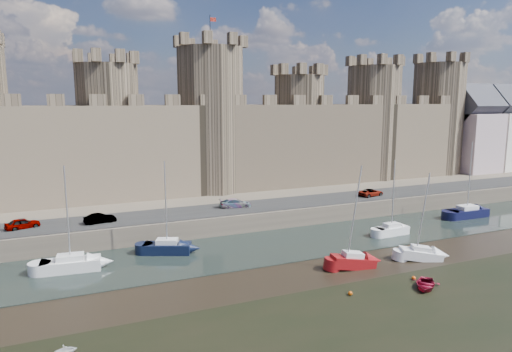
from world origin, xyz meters
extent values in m
plane|color=black|center=(0.00, 0.00, 0.00)|extent=(160.00, 160.00, 0.00)
cube|color=black|center=(0.00, 24.00, 0.04)|extent=(160.00, 12.00, 0.08)
cube|color=#4C443A|center=(0.00, 60.00, 1.25)|extent=(160.00, 60.00, 2.50)
cube|color=black|center=(0.00, 34.00, 2.55)|extent=(160.00, 7.00, 0.10)
cube|color=#42382B|center=(0.00, 48.00, 9.50)|extent=(100.00, 9.00, 14.00)
cylinder|color=#42382B|center=(-14.00, 48.00, 12.50)|extent=(9.00, 9.00, 20.00)
cylinder|color=#42382B|center=(2.00, 48.00, 14.00)|extent=(11.00, 11.00, 23.00)
cylinder|color=black|center=(2.00, 48.00, 28.00)|extent=(0.10, 0.10, 5.00)
cube|color=maroon|center=(2.50, 48.00, 29.80)|extent=(1.00, 0.03, 0.60)
cylinder|color=#42382B|center=(18.00, 48.00, 12.00)|extent=(9.00, 9.00, 19.00)
cylinder|color=#42382B|center=(34.00, 48.00, 13.00)|extent=(10.00, 10.00, 21.00)
cylinder|color=#42382B|center=(50.00, 48.00, 13.50)|extent=(10.00, 10.00, 22.00)
cube|color=#BDA2A8|center=(58.00, 46.00, 8.50)|extent=(8.50, 9.00, 12.00)
cube|color=#38383F|center=(58.00, 46.00, 16.10)|extent=(8.50, 9.05, 9.05)
cube|color=white|center=(67.00, 46.00, 8.50)|extent=(8.50, 9.00, 12.00)
cube|color=#38383F|center=(67.00, 46.00, 16.10)|extent=(8.50, 9.05, 9.05)
imported|color=gray|center=(-25.48, 34.23, 3.14)|extent=(4.04, 2.61, 1.28)
imported|color=gray|center=(-17.00, 33.18, 3.12)|extent=(3.88, 1.79, 1.23)
imported|color=gray|center=(0.97, 34.46, 3.13)|extent=(4.52, 2.26, 1.26)
imported|color=gray|center=(22.99, 33.25, 3.09)|extent=(4.57, 2.79, 1.18)
cube|color=silver|center=(-20.62, 24.67, 0.67)|extent=(5.99, 2.80, 1.18)
cube|color=silver|center=(-20.62, 24.67, 1.53)|extent=(2.72, 1.82, 0.54)
cylinder|color=silver|center=(-20.62, 24.67, 6.09)|extent=(0.14, 0.14, 9.67)
cube|color=black|center=(-10.40, 26.17, 0.66)|extent=(5.66, 3.96, 1.15)
cube|color=silver|center=(-10.40, 26.17, 1.49)|extent=(2.72, 2.24, 0.52)
cylinder|color=silver|center=(-10.40, 26.17, 5.95)|extent=(0.14, 0.14, 9.43)
cube|color=white|center=(17.84, 21.97, 0.61)|extent=(4.58, 1.92, 1.06)
cube|color=silver|center=(17.84, 21.97, 1.39)|extent=(2.05, 1.30, 0.48)
cylinder|color=silver|center=(17.84, 21.97, 5.49)|extent=(0.14, 0.14, 8.70)
cube|color=black|center=(34.11, 24.79, 0.69)|extent=(6.45, 2.61, 1.22)
cube|color=silver|center=(34.11, 24.79, 1.58)|extent=(2.88, 1.80, 0.56)
cylinder|color=silver|center=(34.11, 24.79, 6.31)|extent=(0.14, 0.14, 10.01)
cube|color=maroon|center=(6.50, 14.26, 0.59)|extent=(4.84, 2.49, 1.18)
cube|color=silver|center=(6.50, 14.26, 1.44)|extent=(2.22, 1.56, 0.53)
cylinder|color=silver|center=(6.50, 14.26, 5.99)|extent=(0.14, 0.14, 9.62)
cube|color=white|center=(14.77, 13.39, 0.53)|extent=(4.81, 3.32, 1.05)
cube|color=silver|center=(14.77, 13.39, 1.29)|extent=(2.31, 1.89, 0.48)
cylinder|color=silver|center=(14.77, 13.39, 5.36)|extent=(0.14, 0.14, 8.62)
imported|color=white|center=(-21.32, 8.09, 0.40)|extent=(1.78, 1.63, 0.80)
imported|color=maroon|center=(9.66, 7.21, 0.37)|extent=(4.30, 4.25, 0.73)
sphere|color=#C24B08|center=(2.30, 8.59, 0.20)|extent=(0.40, 0.40, 0.40)
sphere|color=#CE4409|center=(10.04, 9.16, 0.20)|extent=(0.40, 0.40, 0.40)
camera|label=1|loc=(-20.57, -23.55, 17.36)|focal=32.00mm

